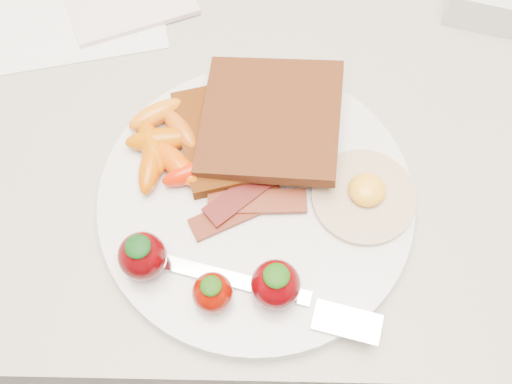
{
  "coord_description": "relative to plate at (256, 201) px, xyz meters",
  "views": [
    {
      "loc": [
        -0.02,
        1.32,
        1.41
      ],
      "look_at": [
        -0.02,
        1.55,
        0.93
      ],
      "focal_mm": 45.0,
      "sensor_mm": 36.0,
      "label": 1
    }
  ],
  "objects": [
    {
      "name": "bacon_strips",
      "position": [
        -0.01,
        -0.01,
        0.01
      ],
      "size": [
        0.1,
        0.08,
        0.01
      ],
      "color": "black",
      "rests_on": "plate"
    },
    {
      "name": "fork",
      "position": [
        0.02,
        -0.09,
        0.01
      ],
      "size": [
        0.18,
        0.07,
        0.0
      ],
      "color": "silver",
      "rests_on": "plate"
    },
    {
      "name": "plate",
      "position": [
        0.0,
        0.0,
        0.0
      ],
      "size": [
        0.27,
        0.27,
        0.02
      ],
      "primitive_type": "cylinder",
      "color": "silver",
      "rests_on": "counter"
    },
    {
      "name": "fried_egg",
      "position": [
        0.09,
        0.0,
        0.01
      ],
      "size": [
        0.11,
        0.11,
        0.02
      ],
      "color": "beige",
      "rests_on": "plate"
    },
    {
      "name": "counter",
      "position": [
        0.02,
        0.15,
        -0.46
      ],
      "size": [
        2.0,
        0.6,
        0.9
      ],
      "primitive_type": "cube",
      "color": "gray",
      "rests_on": "ground"
    },
    {
      "name": "strawberries",
      "position": [
        -0.03,
        -0.08,
        0.03
      ],
      "size": [
        0.14,
        0.06,
        0.05
      ],
      "color": "#4D0105",
      "rests_on": "plate"
    },
    {
      "name": "toast_upper",
      "position": [
        0.01,
        0.06,
        0.03
      ],
      "size": [
        0.13,
        0.13,
        0.03
      ],
      "primitive_type": "cube",
      "rotation": [
        0.0,
        -0.1,
        -0.1
      ],
      "color": "black",
      "rests_on": "toast_lower"
    },
    {
      "name": "baby_carrots",
      "position": [
        -0.08,
        0.04,
        0.02
      ],
      "size": [
        0.09,
        0.1,
        0.02
      ],
      "color": "#C05B00",
      "rests_on": "plate"
    },
    {
      "name": "toast_lower",
      "position": [
        -0.02,
        0.06,
        0.02
      ],
      "size": [
        0.13,
        0.13,
        0.01
      ],
      "primitive_type": "cube",
      "rotation": [
        0.0,
        0.0,
        0.26
      ],
      "color": "#4E2105",
      "rests_on": "plate"
    }
  ]
}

